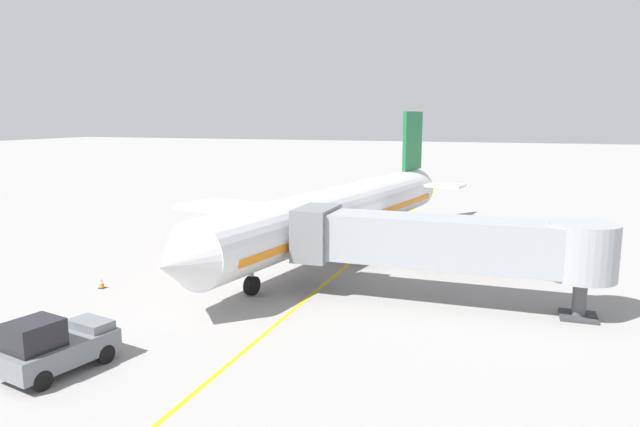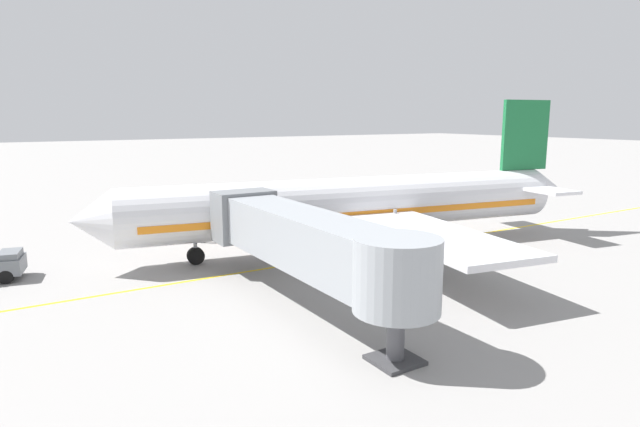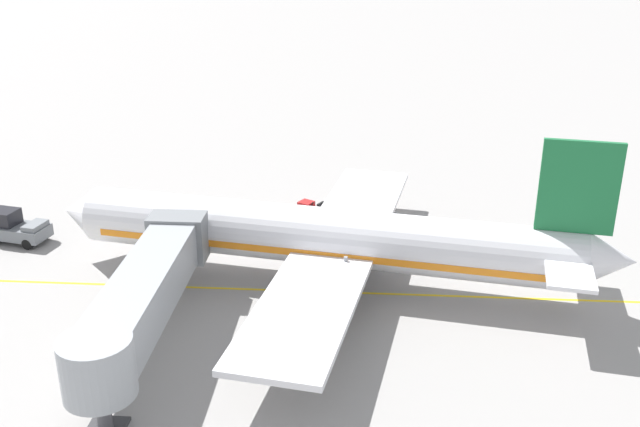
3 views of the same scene
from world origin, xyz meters
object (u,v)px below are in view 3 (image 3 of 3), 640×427
at_px(pushback_tractor, 16,228).
at_px(safety_cone_nose_left, 173,211).
at_px(baggage_tug_lead, 312,211).
at_px(parked_airliner, 327,238).
at_px(ground_crew_loader, 214,221).
at_px(baggage_cart_front, 337,228).
at_px(ground_crew_wing_walker, 283,222).
at_px(baggage_cart_second_in_train, 379,230).
at_px(jet_bridge, 143,294).
at_px(safety_cone_nose_right, 234,225).

distance_m(pushback_tractor, safety_cone_nose_left, 11.78).
bearing_deg(baggage_tug_lead, pushback_tractor, 104.86).
bearing_deg(parked_airliner, safety_cone_nose_left, 50.04).
height_order(baggage_tug_lead, ground_crew_loader, ground_crew_loader).
bearing_deg(ground_crew_loader, parked_airliner, -129.66).
height_order(pushback_tractor, baggage_cart_front, pushback_tractor).
distance_m(parked_airliner, ground_crew_wing_walker, 8.82).
relative_size(pushback_tractor, ground_crew_loader, 2.82).
height_order(baggage_cart_front, baggage_cart_second_in_train, same).
xyz_separation_m(baggage_cart_front, ground_crew_wing_walker, (0.85, 4.06, 0.00)).
bearing_deg(baggage_cart_front, ground_crew_wing_walker, 78.24).
height_order(jet_bridge, baggage_cart_front, jet_bridge).
bearing_deg(baggage_cart_front, baggage_tug_lead, 29.34).
bearing_deg(baggage_cart_second_in_train, baggage_tug_lead, 53.95).
xyz_separation_m(parked_airliner, ground_crew_loader, (7.41, 8.94, -2.23)).
relative_size(baggage_cart_front, ground_crew_loader, 1.70).
xyz_separation_m(ground_crew_loader, safety_cone_nose_right, (1.00, -1.26, -0.66)).
distance_m(baggage_cart_front, safety_cone_nose_left, 14.10).
height_order(baggage_tug_lead, safety_cone_nose_right, baggage_tug_lead).
distance_m(baggage_tug_lead, safety_cone_nose_left, 11.37).
height_order(parked_airliner, pushback_tractor, parked_airliner).
bearing_deg(pushback_tractor, baggage_cart_front, -85.25).
relative_size(baggage_tug_lead, baggage_cart_front, 0.96).
height_order(jet_bridge, ground_crew_loader, jet_bridge).
relative_size(baggage_tug_lead, safety_cone_nose_left, 4.69).
xyz_separation_m(ground_crew_wing_walker, safety_cone_nose_right, (0.75, 3.95, -0.66)).
relative_size(baggage_tug_lead, safety_cone_nose_right, 4.69).
distance_m(baggage_tug_lead, baggage_cart_second_in_train, 6.46).
relative_size(pushback_tractor, baggage_cart_second_in_train, 1.65).
xyz_separation_m(jet_bridge, pushback_tractor, (13.56, 13.86, -2.36)).
distance_m(baggage_cart_front, safety_cone_nose_right, 8.19).
relative_size(safety_cone_nose_left, safety_cone_nose_right, 1.00).
bearing_deg(ground_crew_loader, baggage_cart_second_in_train, -93.11).
xyz_separation_m(parked_airliner, baggage_tug_lead, (10.54, 1.77, -2.47)).
bearing_deg(ground_crew_wing_walker, ground_crew_loader, 92.76).
distance_m(pushback_tractor, ground_crew_wing_walker, 19.61).
bearing_deg(jet_bridge, baggage_cart_front, -31.79).
xyz_separation_m(baggage_cart_second_in_train, safety_cone_nose_left, (4.26, 16.58, -0.66)).
distance_m(jet_bridge, safety_cone_nose_right, 17.47).
bearing_deg(safety_cone_nose_right, ground_crew_loader, 128.43).
relative_size(parked_airliner, baggage_cart_front, 12.93).
relative_size(parked_airliner, pushback_tractor, 7.82).
xyz_separation_m(baggage_tug_lead, safety_cone_nose_left, (0.46, 11.36, -0.42)).
bearing_deg(baggage_cart_second_in_train, jet_bridge, 140.46).
relative_size(baggage_tug_lead, baggage_cart_second_in_train, 0.96).
distance_m(parked_airliner, baggage_cart_second_in_train, 7.90).
xyz_separation_m(pushback_tractor, safety_cone_nose_left, (6.13, -10.02, -0.81)).
relative_size(parked_airliner, ground_crew_wing_walker, 22.03).
xyz_separation_m(pushback_tractor, baggage_tug_lead, (5.67, -21.38, -0.39)).
distance_m(parked_airliner, baggage_cart_front, 7.18).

